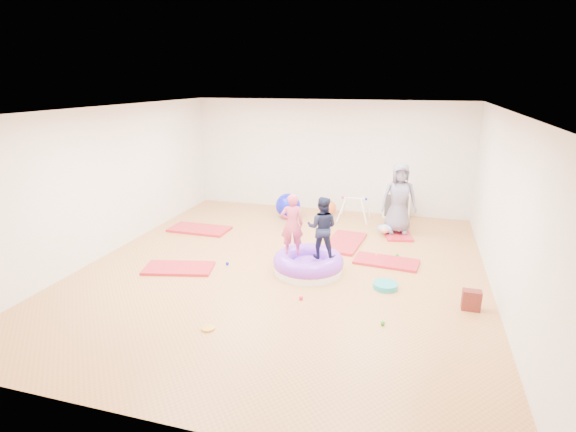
# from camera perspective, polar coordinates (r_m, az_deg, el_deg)

# --- Properties ---
(room) EXTENTS (7.01, 8.01, 2.81)m
(room) POSITION_cam_1_polar(r_m,az_deg,el_deg) (7.71, -0.62, 2.93)
(room) COLOR #C48545
(room) RESTS_ON ground
(gym_mat_front_left) EXTENTS (1.32, 0.87, 0.05)m
(gym_mat_front_left) POSITION_cam_1_polar(r_m,az_deg,el_deg) (8.33, -13.72, -6.45)
(gym_mat_front_left) COLOR red
(gym_mat_front_left) RESTS_ON ground
(gym_mat_mid_left) EXTENTS (1.34, 0.68, 0.06)m
(gym_mat_mid_left) POSITION_cam_1_polar(r_m,az_deg,el_deg) (10.33, -11.18, -1.65)
(gym_mat_mid_left) COLOR red
(gym_mat_mid_left) RESTS_ON ground
(gym_mat_center_back) EXTENTS (0.79, 1.39, 0.06)m
(gym_mat_center_back) POSITION_cam_1_polar(r_m,az_deg,el_deg) (9.41, 7.17, -3.32)
(gym_mat_center_back) COLOR red
(gym_mat_center_back) RESTS_ON ground
(gym_mat_right) EXTENTS (1.21, 0.69, 0.05)m
(gym_mat_right) POSITION_cam_1_polar(r_m,az_deg,el_deg) (8.57, 12.37, -5.68)
(gym_mat_right) COLOR red
(gym_mat_right) RESTS_ON ground
(gym_mat_rear_right) EXTENTS (0.77, 1.19, 0.05)m
(gym_mat_rear_right) POSITION_cam_1_polar(r_m,az_deg,el_deg) (10.21, 13.63, -2.07)
(gym_mat_rear_right) COLOR red
(gym_mat_rear_right) RESTS_ON ground
(inflatable_cushion) EXTENTS (1.25, 1.25, 0.39)m
(inflatable_cushion) POSITION_cam_1_polar(r_m,az_deg,el_deg) (7.97, 2.58, -6.07)
(inflatable_cushion) COLOR white
(inflatable_cushion) RESTS_ON ground
(child_pink) EXTENTS (0.47, 0.38, 1.10)m
(child_pink) POSITION_cam_1_polar(r_m,az_deg,el_deg) (7.75, 0.51, -0.75)
(child_pink) COLOR #CA4263
(child_pink) RESTS_ON inflatable_cushion
(child_navy) EXTENTS (0.54, 0.43, 1.08)m
(child_navy) POSITION_cam_1_polar(r_m,az_deg,el_deg) (7.64, 4.35, -1.13)
(child_navy) COLOR #161B35
(child_navy) RESTS_ON inflatable_cushion
(adult_caregiver) EXTENTS (0.83, 0.63, 1.53)m
(adult_caregiver) POSITION_cam_1_polar(r_m,az_deg,el_deg) (9.98, 13.92, 2.19)
(adult_caregiver) COLOR slate
(adult_caregiver) RESTS_ON gym_mat_rear_right
(infant) EXTENTS (0.33, 0.34, 0.19)m
(infant) POSITION_cam_1_polar(r_m,az_deg,el_deg) (10.00, 12.17, -1.63)
(infant) COLOR #8DA9DF
(infant) RESTS_ON gym_mat_rear_right
(ball_pit_balls) EXTENTS (4.47, 3.41, 0.06)m
(ball_pit_balls) POSITION_cam_1_polar(r_m,az_deg,el_deg) (8.36, 3.08, -5.84)
(ball_pit_balls) COLOR gold
(ball_pit_balls) RESTS_ON ground
(exercise_ball_blue) EXTENTS (0.61, 0.61, 0.61)m
(exercise_ball_blue) POSITION_cam_1_polar(r_m,az_deg,el_deg) (10.99, 0.00, 1.32)
(exercise_ball_blue) COLOR #0D13CD
(exercise_ball_blue) RESTS_ON ground
(exercise_ball_orange) EXTENTS (0.37, 0.37, 0.37)m
(exercise_ball_orange) POSITION_cam_1_polar(r_m,az_deg,el_deg) (11.27, 5.19, 1.03)
(exercise_ball_orange) COLOR orange
(exercise_ball_orange) RESTS_ON ground
(infant_play_gym) EXTENTS (0.75, 0.71, 0.57)m
(infant_play_gym) POSITION_cam_1_polar(r_m,az_deg,el_deg) (10.86, 8.39, 1.36)
(infant_play_gym) COLOR white
(infant_play_gym) RESTS_ON ground
(cube_shelf) EXTENTS (0.65, 0.32, 0.65)m
(cube_shelf) POSITION_cam_1_polar(r_m,az_deg,el_deg) (11.34, 13.63, 1.43)
(cube_shelf) COLOR white
(cube_shelf) RESTS_ON ground
(balance_disc) EXTENTS (0.40, 0.40, 0.09)m
(balance_disc) POSITION_cam_1_polar(r_m,az_deg,el_deg) (7.58, 12.24, -8.63)
(balance_disc) COLOR teal
(balance_disc) RESTS_ON ground
(backpack) EXTENTS (0.27, 0.16, 0.31)m
(backpack) POSITION_cam_1_polar(r_m,az_deg,el_deg) (7.24, 22.26, -9.86)
(backpack) COLOR maroon
(backpack) RESTS_ON ground
(yellow_toy) EXTENTS (0.19, 0.19, 0.03)m
(yellow_toy) POSITION_cam_1_polar(r_m,az_deg,el_deg) (6.41, -10.14, -13.85)
(yellow_toy) COLOR gold
(yellow_toy) RESTS_ON ground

